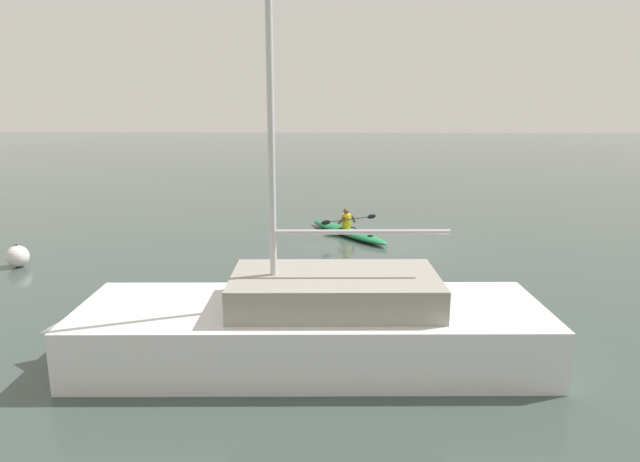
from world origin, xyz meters
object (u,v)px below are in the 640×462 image
mooring_buoy_white_far (18,256)px  kayaker (347,220)px  kayak (347,232)px  sailboat_nearest_dock (307,325)px

mooring_buoy_white_far → kayaker: bearing=-155.5°
kayak → sailboat_nearest_dock: bearing=85.1°
sailboat_nearest_dock → kayak: bearing=-94.9°
kayak → kayaker: 0.45m
kayaker → kayak: bearing=124.5°
kayak → kayaker: (0.04, -0.05, 0.44)m
kayaker → sailboat_nearest_dock: 10.29m
kayaker → sailboat_nearest_dock: size_ratio=0.20×
sailboat_nearest_dock → mooring_buoy_white_far: 10.63m
kayaker → sailboat_nearest_dock: bearing=85.4°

